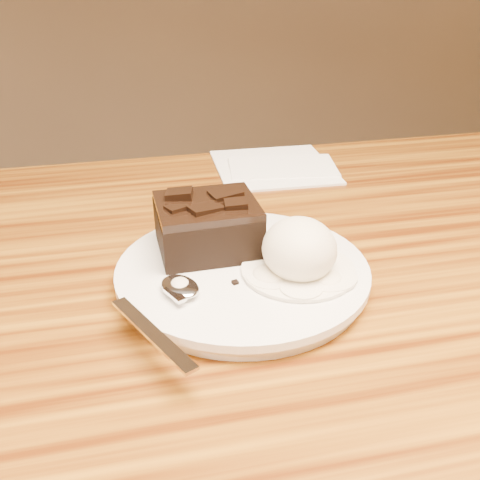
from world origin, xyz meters
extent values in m
cylinder|color=white|center=(0.01, 0.04, 0.76)|extent=(0.23, 0.23, 0.02)
cube|color=black|center=(-0.01, 0.08, 0.79)|extent=(0.09, 0.08, 0.04)
ellipsoid|color=white|center=(0.06, 0.02, 0.79)|extent=(0.06, 0.07, 0.05)
cylinder|color=white|center=(0.06, 0.02, 0.77)|extent=(0.10, 0.10, 0.00)
cube|color=white|center=(0.12, 0.32, 0.75)|extent=(0.16, 0.16, 0.01)
cube|color=black|center=(0.08, -0.01, 0.77)|extent=(0.01, 0.01, 0.00)
cube|color=black|center=(0.00, 0.02, 0.77)|extent=(0.01, 0.01, 0.00)
camera|label=1|loc=(-0.09, -0.38, 1.03)|focal=42.48mm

